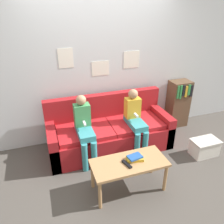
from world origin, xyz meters
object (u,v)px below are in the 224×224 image
(storage_box, at_px, (204,147))
(couch, at_px, (109,132))
(coffee_table, at_px, (129,165))
(person_left, at_px, (84,127))
(tv_remote, at_px, (127,164))
(bookshelf, at_px, (178,104))
(person_right, at_px, (135,119))

(storage_box, bearing_deg, couch, 152.54)
(coffee_table, xyz_separation_m, person_left, (-0.39, 0.81, 0.19))
(coffee_table, height_order, storage_box, coffee_table)
(tv_remote, distance_m, bookshelf, 2.12)
(person_right, xyz_separation_m, storage_box, (1.02, -0.53, -0.44))
(bookshelf, bearing_deg, person_right, -156.99)
(person_right, xyz_separation_m, tv_remote, (-0.49, -0.85, -0.12))
(person_right, relative_size, tv_remote, 5.97)
(couch, height_order, coffee_table, couch)
(couch, relative_size, coffee_table, 2.10)
(couch, height_order, bookshelf, bookshelf)
(couch, height_order, person_right, person_right)
(couch, xyz_separation_m, person_right, (0.38, -0.20, 0.29))
(person_left, xyz_separation_m, tv_remote, (0.34, -0.85, -0.12))
(storage_box, bearing_deg, person_left, 164.13)
(tv_remote, bearing_deg, person_left, 96.52)
(bookshelf, bearing_deg, person_left, -166.22)
(bookshelf, bearing_deg, tv_remote, -140.84)
(person_left, bearing_deg, tv_remote, -67.89)
(person_right, bearing_deg, coffee_table, -118.67)
(person_right, distance_m, bookshelf, 1.25)
(couch, xyz_separation_m, person_left, (-0.46, -0.20, 0.29))
(coffee_table, relative_size, person_right, 0.93)
(couch, relative_size, person_left, 1.93)
(bookshelf, xyz_separation_m, storage_box, (-0.13, -1.02, -0.33))
(person_left, bearing_deg, person_right, -0.07)
(bookshelf, height_order, storage_box, bookshelf)
(storage_box, bearing_deg, coffee_table, -169.18)
(tv_remote, bearing_deg, coffee_table, 23.52)
(couch, relative_size, person_right, 1.95)
(coffee_table, height_order, bookshelf, bookshelf)
(storage_box, bearing_deg, person_right, 152.71)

